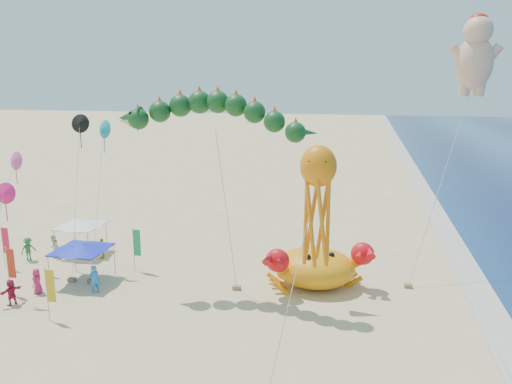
# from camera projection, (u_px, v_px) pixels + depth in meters

# --- Properties ---
(ground) EXTENTS (320.00, 320.00, 0.00)m
(ground) POSITION_uv_depth(u_px,v_px,m) (282.00, 307.00, 29.83)
(ground) COLOR #D1B784
(ground) RESTS_ON ground
(foam_strip) EXTENTS (320.00, 320.00, 0.00)m
(foam_strip) POSITION_uv_depth(u_px,v_px,m) (497.00, 326.00, 27.46)
(foam_strip) COLOR silver
(foam_strip) RESTS_ON ground
(crab_inflatable) EXTENTS (7.13, 6.12, 3.12)m
(crab_inflatable) POSITION_uv_depth(u_px,v_px,m) (315.00, 266.00, 32.43)
(crab_inflatable) COLOR orange
(crab_inflatable) RESTS_ON ground
(dragon_kite) EXTENTS (11.87, 2.27, 12.20)m
(dragon_kite) POSITION_uv_depth(u_px,v_px,m) (213.00, 120.00, 29.56)
(dragon_kite) COLOR #103D18
(dragon_kite) RESTS_ON ground
(cherub_kite) EXTENTS (5.47, 7.28, 17.59)m
(cherub_kite) POSITION_uv_depth(u_px,v_px,m) (475.00, 53.00, 34.08)
(cherub_kite) COLOR #EFB192
(cherub_kite) RESTS_ON ground
(octopus_kite) EXTENTS (2.76, 2.77, 10.66)m
(octopus_kite) POSITION_uv_depth(u_px,v_px,m) (317.00, 197.00, 21.11)
(octopus_kite) COLOR orange
(octopus_kite) RESTS_ON ground
(canopy_blue) EXTENTS (3.58, 3.58, 2.71)m
(canopy_blue) POSITION_uv_depth(u_px,v_px,m) (81.00, 247.00, 32.99)
(canopy_blue) COLOR gray
(canopy_blue) RESTS_ON ground
(canopy_white) EXTENTS (3.33, 3.33, 2.71)m
(canopy_white) POSITION_uv_depth(u_px,v_px,m) (80.00, 223.00, 38.28)
(canopy_white) COLOR gray
(canopy_white) RESTS_ON ground
(feather_flags) EXTENTS (9.88, 7.90, 3.20)m
(feather_flags) POSITION_uv_depth(u_px,v_px,m) (52.00, 258.00, 32.20)
(feather_flags) COLOR gray
(feather_flags) RESTS_ON ground
(beachgoers) EXTENTS (8.71, 9.67, 1.81)m
(beachgoers) POSITION_uv_depth(u_px,v_px,m) (46.00, 263.00, 34.46)
(beachgoers) COLOR #AA1B39
(beachgoers) RESTS_ON ground
(small_kites) EXTENTS (7.04, 10.36, 10.98)m
(small_kites) POSITION_uv_depth(u_px,v_px,m) (52.00, 164.00, 33.18)
(small_kites) COLOR black
(small_kites) RESTS_ON ground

